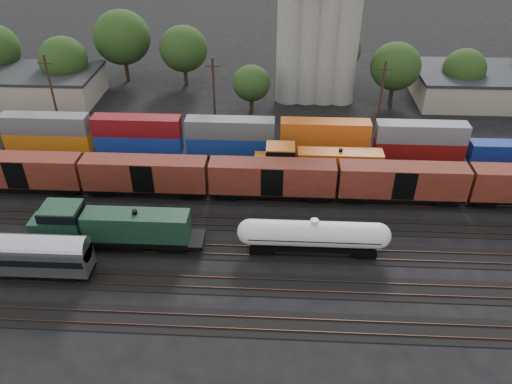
{
  "coord_description": "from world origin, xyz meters",
  "views": [
    {
      "loc": [
        -2.41,
        -45.74,
        34.65
      ],
      "look_at": [
        -4.86,
        2.0,
        3.0
      ],
      "focal_mm": 35.0,
      "sensor_mm": 36.0,
      "label": 1
    }
  ],
  "objects_px": {
    "green_locomotive": "(107,226)",
    "grain_silo": "(317,35)",
    "tank_car_a": "(314,235)",
    "orange_locomotive": "(315,162)"
  },
  "relations": [
    {
      "from": "green_locomotive",
      "to": "tank_car_a",
      "type": "relative_size",
      "value": 1.16
    },
    {
      "from": "tank_car_a",
      "to": "grain_silo",
      "type": "xyz_separation_m",
      "value": [
        1.82,
        41.0,
        8.77
      ]
    },
    {
      "from": "green_locomotive",
      "to": "tank_car_a",
      "type": "height_order",
      "value": "green_locomotive"
    },
    {
      "from": "green_locomotive",
      "to": "grain_silo",
      "type": "xyz_separation_m",
      "value": [
        23.47,
        41.0,
        8.49
      ]
    },
    {
      "from": "green_locomotive",
      "to": "grain_silo",
      "type": "relative_size",
      "value": 0.63
    },
    {
      "from": "orange_locomotive",
      "to": "grain_silo",
      "type": "bearing_deg",
      "value": 87.97
    },
    {
      "from": "orange_locomotive",
      "to": "grain_silo",
      "type": "height_order",
      "value": "grain_silo"
    },
    {
      "from": "orange_locomotive",
      "to": "grain_silo",
      "type": "xyz_separation_m",
      "value": [
        0.92,
        26.0,
        8.69
      ]
    },
    {
      "from": "green_locomotive",
      "to": "orange_locomotive",
      "type": "distance_m",
      "value": 27.09
    },
    {
      "from": "orange_locomotive",
      "to": "green_locomotive",
      "type": "bearing_deg",
      "value": -146.37
    }
  ]
}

